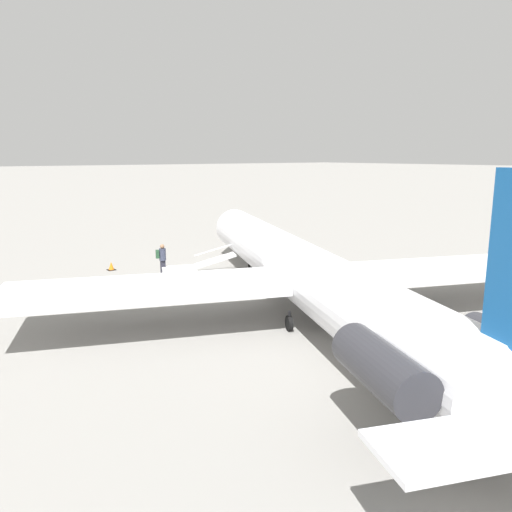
{
  "coord_description": "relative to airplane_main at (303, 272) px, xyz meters",
  "views": [
    {
      "loc": [
        -15.27,
        13.63,
        6.48
      ],
      "look_at": [
        3.65,
        -0.67,
        1.66
      ],
      "focal_mm": 35.0,
      "sensor_mm": 36.0,
      "label": 1
    }
  ],
  "objects": [
    {
      "name": "ground_plane",
      "position": [
        0.83,
        -0.34,
        -1.87
      ],
      "size": [
        600.0,
        600.0,
        0.0
      ],
      "primitive_type": "plane",
      "color": "gray"
    },
    {
      "name": "airplane_main",
      "position": [
        0.0,
        0.0,
        0.0
      ],
      "size": [
        28.56,
        22.45,
        6.26
      ],
      "rotation": [
        0.0,
        0.0,
        -0.39
      ],
      "color": "silver",
      "rests_on": "ground"
    },
    {
      "name": "boarding_stairs",
      "position": [
        8.96,
        0.34,
        -1.5
      ],
      "size": [
        2.45,
        4.1,
        1.6
      ],
      "rotation": [
        0.0,
        0.0,
        -1.96
      ],
      "color": "silver",
      "rests_on": "ground"
    },
    {
      "name": "passenger",
      "position": [
        9.8,
        1.38,
        -0.86
      ],
      "size": [
        0.45,
        0.57,
        1.74
      ],
      "rotation": [
        0.0,
        0.0,
        -1.96
      ],
      "color": "#23232D",
      "rests_on": "ground"
    },
    {
      "name": "traffic_cone_near_stairs",
      "position": [
        12.77,
        3.12,
        -1.65
      ],
      "size": [
        0.44,
        0.44,
        0.48
      ],
      "color": "black",
      "rests_on": "ground"
    }
  ]
}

